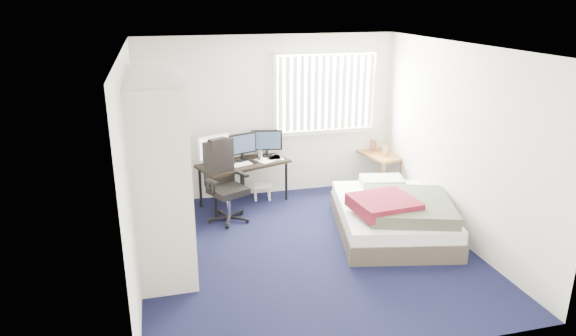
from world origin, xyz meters
The scene contains 10 objects.
ground centered at (0.00, 0.00, 0.00)m, with size 4.20×4.20×0.00m, color black.
room_shell centered at (0.00, 0.00, 1.51)m, with size 4.20×4.20×4.20m.
window_assembly centered at (0.90, 2.04, 1.60)m, with size 1.72×0.09×1.32m.
closet centered at (-1.67, 0.27, 1.35)m, with size 0.64×1.84×2.22m.
desk centered at (-0.50, 1.76, 0.70)m, with size 1.47×1.04×1.12m.
office_chair centered at (-0.85, 1.21, 0.45)m, with size 0.73×0.73×1.17m.
footstool centered at (-0.19, 1.83, 0.18)m, with size 0.32×0.27×0.24m.
nightstand centered at (1.75, 1.85, 0.54)m, with size 0.62×0.96×0.78m.
bed centered at (1.25, 0.19, 0.27)m, with size 1.77×2.13×0.62m.
pine_box centered at (-1.65, -0.30, 0.13)m, with size 0.36×0.27×0.27m, color tan.
Camera 1 is at (-1.69, -5.54, 3.03)m, focal length 32.00 mm.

